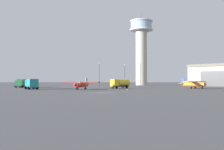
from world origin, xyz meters
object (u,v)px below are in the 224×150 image
object	(u,v)px
light_post_east	(125,73)
traffic_cone_near_left	(127,90)
light_post_west	(140,72)
truck_box_green	(21,83)
airplane_orange	(194,84)
control_tower	(141,45)
truck_box_teal	(32,83)
airplane_red	(81,84)
light_post_north	(99,72)
truck_fuel_tanker_yellow	(120,83)

from	to	relation	value
light_post_east	traffic_cone_near_left	distance (m)	32.06
light_post_west	truck_box_green	bearing A→B (deg)	-156.80
airplane_orange	truck_box_green	size ratio (longest dim) A/B	1.43
control_tower	truck_box_teal	world-z (taller)	control_tower
airplane_red	airplane_orange	size ratio (longest dim) A/B	1.22
truck_box_teal	light_post_west	xyz separation A→B (m)	(34.43, 33.89, 4.08)
control_tower	truck_box_green	distance (m)	60.51
truck_box_teal	light_post_north	size ratio (longest dim) A/B	0.65
control_tower	light_post_north	bearing A→B (deg)	-140.60
control_tower	truck_fuel_tanker_yellow	xyz separation A→B (m)	(-11.44, -43.40, -17.96)
light_post_east	traffic_cone_near_left	size ratio (longest dim) A/B	15.83
airplane_red	truck_fuel_tanker_yellow	world-z (taller)	airplane_red
airplane_red	light_post_north	world-z (taller)	light_post_north
truck_fuel_tanker_yellow	light_post_west	xyz separation A→B (m)	(9.06, 26.41, 4.09)
control_tower	airplane_red	size ratio (longest dim) A/B	3.25
light_post_west	light_post_east	size ratio (longest dim) A/B	1.14
light_post_west	traffic_cone_near_left	size ratio (longest dim) A/B	17.99
truck_box_green	light_post_north	xyz separation A→B (m)	(25.95, 19.38, 4.21)
airplane_orange	light_post_east	world-z (taller)	light_post_east
airplane_red	light_post_north	distance (m)	36.80
control_tower	light_post_west	bearing A→B (deg)	-97.98
airplane_red	light_post_west	world-z (taller)	light_post_west
truck_box_teal	light_post_east	xyz separation A→B (m)	(27.48, 23.94, 3.47)
truck_box_green	truck_fuel_tanker_yellow	xyz separation A→B (m)	(34.14, -7.90, 0.03)
airplane_orange	truck_box_teal	size ratio (longest dim) A/B	1.39
light_post_east	airplane_red	bearing A→B (deg)	-117.13
airplane_red	light_post_east	size ratio (longest dim) A/B	1.27
truck_box_teal	light_post_west	distance (m)	48.48
truck_box_teal	light_post_west	bearing A→B (deg)	-77.21
control_tower	truck_box_green	xyz separation A→B (m)	(-45.58, -35.50, -17.99)
airplane_red	traffic_cone_near_left	size ratio (longest dim) A/B	20.09
truck_box_teal	traffic_cone_near_left	world-z (taller)	truck_box_teal
airplane_orange	light_post_north	bearing A→B (deg)	179.82
airplane_orange	light_post_north	xyz separation A→B (m)	(-30.29, 30.00, 4.32)
truck_fuel_tanker_yellow	airplane_red	bearing A→B (deg)	3.04
light_post_west	control_tower	bearing A→B (deg)	82.02
control_tower	traffic_cone_near_left	world-z (taller)	control_tower
light_post_east	traffic_cone_near_left	bearing A→B (deg)	-91.20
control_tower	airplane_orange	xyz separation A→B (m)	(10.66, -46.12, -18.10)
airplane_orange	traffic_cone_near_left	bearing A→B (deg)	-104.29
airplane_red	truck_box_green	size ratio (longest dim) A/B	1.73
light_post_east	truck_box_teal	bearing A→B (deg)	-138.93
light_post_east	truck_box_green	bearing A→B (deg)	-166.70
airplane_red	traffic_cone_near_left	world-z (taller)	airplane_red
airplane_red	truck_box_teal	distance (m)	14.45
truck_fuel_tanker_yellow	light_post_west	size ratio (longest dim) A/B	0.64
control_tower	truck_fuel_tanker_yellow	size ratio (longest dim) A/B	5.71
airplane_orange	light_post_west	distance (m)	32.20
airplane_red	airplane_orange	xyz separation A→B (m)	(33.12, 6.43, 0.01)
airplane_red	airplane_orange	bearing A→B (deg)	118.83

